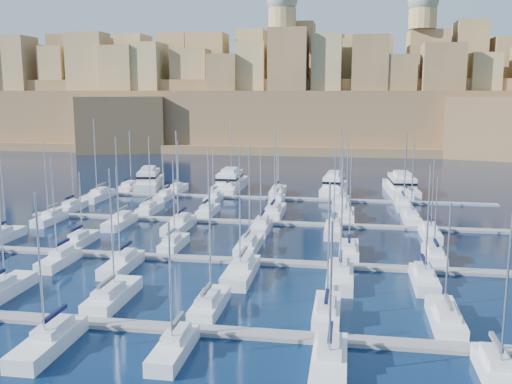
% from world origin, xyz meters
% --- Properties ---
extents(ground, '(600.00, 600.00, 0.00)m').
position_xyz_m(ground, '(0.00, 0.00, 0.00)').
color(ground, black).
rests_on(ground, ground).
extents(pontoon_near, '(84.00, 2.00, 0.40)m').
position_xyz_m(pontoon_near, '(0.00, -34.00, 0.20)').
color(pontoon_near, slate).
rests_on(pontoon_near, ground).
extents(pontoon_mid_near, '(84.00, 2.00, 0.40)m').
position_xyz_m(pontoon_mid_near, '(0.00, -12.00, 0.20)').
color(pontoon_mid_near, slate).
rests_on(pontoon_mid_near, ground).
extents(pontoon_mid_far, '(84.00, 2.00, 0.40)m').
position_xyz_m(pontoon_mid_far, '(0.00, 10.00, 0.20)').
color(pontoon_mid_far, slate).
rests_on(pontoon_mid_far, ground).
extents(pontoon_far, '(84.00, 2.00, 0.40)m').
position_xyz_m(pontoon_far, '(0.00, 32.00, 0.20)').
color(pontoon_far, slate).
rests_on(pontoon_far, ground).
extents(sailboat_1, '(2.84, 9.47, 14.30)m').
position_xyz_m(sailboat_1, '(-23.38, -28.38, 0.75)').
color(sailboat_1, white).
rests_on(sailboat_1, ground).
extents(sailboat_2, '(2.90, 9.67, 14.42)m').
position_xyz_m(sailboat_2, '(-10.82, -28.28, 0.75)').
color(sailboat_2, white).
rests_on(sailboat_2, ground).
extents(sailboat_3, '(2.55, 8.49, 12.88)m').
position_xyz_m(sailboat_3, '(-0.20, -28.87, 0.73)').
color(sailboat_3, white).
rests_on(sailboat_3, ground).
extents(sailboat_4, '(2.54, 8.46, 13.72)m').
position_xyz_m(sailboat_4, '(11.55, -28.88, 0.74)').
color(sailboat_4, white).
rests_on(sailboat_4, ground).
extents(sailboat_5, '(2.71, 9.03, 12.04)m').
position_xyz_m(sailboat_5, '(22.69, -28.60, 0.73)').
color(sailboat_5, white).
rests_on(sailboat_5, ground).
extents(sailboat_8, '(2.83, 9.42, 14.18)m').
position_xyz_m(sailboat_8, '(-11.70, -39.59, 0.75)').
color(sailboat_8, white).
rests_on(sailboat_8, ground).
extents(sailboat_9, '(2.41, 8.04, 11.95)m').
position_xyz_m(sailboat_9, '(-0.78, -38.91, 0.72)').
color(sailboat_9, white).
rests_on(sailboat_9, ground).
extents(sailboat_10, '(2.75, 9.18, 12.64)m').
position_xyz_m(sailboat_10, '(12.17, -39.48, 0.73)').
color(sailboat_10, white).
rests_on(sailboat_10, ground).
extents(sailboat_11, '(2.51, 8.38, 13.60)m').
position_xyz_m(sailboat_11, '(24.94, -39.08, 0.74)').
color(sailboat_11, white).
rests_on(sailboat_11, ground).
extents(sailboat_12, '(2.46, 8.19, 12.47)m').
position_xyz_m(sailboat_12, '(-37.02, -7.01, 0.72)').
color(sailboat_12, white).
rests_on(sailboat_12, ground).
extents(sailboat_13, '(2.32, 7.75, 10.81)m').
position_xyz_m(sailboat_13, '(-24.72, -7.23, 0.70)').
color(sailboat_13, white).
rests_on(sailboat_13, ground).
extents(sailboat_14, '(2.41, 8.03, 12.71)m').
position_xyz_m(sailboat_14, '(-10.83, -7.09, 0.72)').
color(sailboat_14, white).
rests_on(sailboat_14, ground).
extents(sailboat_15, '(2.75, 9.17, 15.02)m').
position_xyz_m(sailboat_15, '(-0.18, -6.53, 0.75)').
color(sailboat_15, white).
rests_on(sailboat_15, ground).
extents(sailboat_16, '(2.58, 8.59, 14.34)m').
position_xyz_m(sailboat_16, '(13.57, -6.81, 0.74)').
color(sailboat_16, white).
rests_on(sailboat_16, ground).
extents(sailboat_17, '(2.40, 7.99, 11.40)m').
position_xyz_m(sailboat_17, '(24.61, -7.11, 0.71)').
color(sailboat_17, white).
rests_on(sailboat_17, ground).
extents(sailboat_19, '(2.43, 8.10, 14.16)m').
position_xyz_m(sailboat_19, '(-22.88, -16.95, 0.74)').
color(sailboat_19, white).
rests_on(sailboat_19, ground).
extents(sailboat_20, '(2.73, 9.12, 13.29)m').
position_xyz_m(sailboat_20, '(-14.23, -17.44, 0.74)').
color(sailboat_20, white).
rests_on(sailboat_20, ground).
extents(sailboat_21, '(3.10, 10.33, 15.91)m').
position_xyz_m(sailboat_21, '(0.95, -18.04, 0.77)').
color(sailboat_21, white).
rests_on(sailboat_21, ground).
extents(sailboat_22, '(2.98, 9.95, 15.42)m').
position_xyz_m(sailboat_22, '(12.62, -17.85, 0.76)').
color(sailboat_22, white).
rests_on(sailboat_22, ground).
extents(sailboat_23, '(2.61, 8.69, 14.15)m').
position_xyz_m(sailboat_23, '(22.11, -17.23, 0.74)').
color(sailboat_23, white).
rests_on(sailboat_23, ground).
extents(sailboat_24, '(2.39, 7.95, 11.96)m').
position_xyz_m(sailboat_24, '(-37.22, 14.87, 0.72)').
color(sailboat_24, white).
rests_on(sailboat_24, ground).
extents(sailboat_25, '(2.61, 8.70, 14.12)m').
position_xyz_m(sailboat_25, '(-22.39, 15.24, 0.74)').
color(sailboat_25, white).
rests_on(sailboat_25, ground).
extents(sailboat_26, '(2.57, 8.56, 13.44)m').
position_xyz_m(sailboat_26, '(-11.48, 15.17, 0.73)').
color(sailboat_26, white).
rests_on(sailboat_26, ground).
extents(sailboat_27, '(3.18, 10.60, 15.20)m').
position_xyz_m(sailboat_27, '(0.36, 16.17, 0.77)').
color(sailboat_27, white).
rests_on(sailboat_27, ground).
extents(sailboat_28, '(2.72, 9.07, 14.92)m').
position_xyz_m(sailboat_28, '(13.00, 15.42, 0.75)').
color(sailboat_28, white).
rests_on(sailboat_28, ground).
extents(sailboat_29, '(2.71, 9.04, 13.78)m').
position_xyz_m(sailboat_29, '(23.89, 15.41, 0.74)').
color(sailboat_29, white).
rests_on(sailboat_29, ground).
extents(sailboat_30, '(2.53, 8.42, 13.95)m').
position_xyz_m(sailboat_30, '(-36.24, 4.90, 0.74)').
color(sailboat_30, white).
rests_on(sailboat_30, ground).
extents(sailboat_31, '(2.76, 9.21, 14.98)m').
position_xyz_m(sailboat_31, '(-23.58, 4.51, 0.75)').
color(sailboat_31, white).
rests_on(sailboat_31, ground).
extents(sailboat_32, '(3.10, 10.32, 16.14)m').
position_xyz_m(sailboat_32, '(-13.35, 3.97, 0.77)').
color(sailboat_32, white).
rests_on(sailboat_32, ground).
extents(sailboat_33, '(2.68, 8.93, 13.44)m').
position_xyz_m(sailboat_33, '(-0.18, 4.65, 0.74)').
color(sailboat_33, white).
rests_on(sailboat_33, ground).
extents(sailboat_34, '(2.66, 8.86, 14.19)m').
position_xyz_m(sailboat_34, '(11.20, 4.68, 0.74)').
color(sailboat_34, white).
rests_on(sailboat_34, ground).
extents(sailboat_35, '(2.57, 8.56, 12.27)m').
position_xyz_m(sailboat_35, '(25.65, 4.83, 0.72)').
color(sailboat_35, white).
rests_on(sailboat_35, ground).
extents(sailboat_36, '(2.77, 9.23, 13.48)m').
position_xyz_m(sailboat_36, '(-34.94, 37.50, 0.74)').
color(sailboat_36, white).
rests_on(sailboat_36, ground).
extents(sailboat_37, '(2.48, 8.26, 11.42)m').
position_xyz_m(sailboat_37, '(-23.80, 37.02, 0.71)').
color(sailboat_37, white).
rests_on(sailboat_37, ground).
extents(sailboat_38, '(3.19, 10.62, 16.73)m').
position_xyz_m(sailboat_38, '(-12.16, 38.18, 0.78)').
color(sailboat_38, white).
rests_on(sailboat_38, ground).
extents(sailboat_39, '(2.78, 9.26, 13.97)m').
position_xyz_m(sailboat_39, '(-1.63, 37.51, 0.74)').
color(sailboat_39, white).
rests_on(sailboat_39, ground).
extents(sailboat_40, '(2.91, 9.70, 14.04)m').
position_xyz_m(sailboat_40, '(11.37, 37.73, 0.75)').
color(sailboat_40, white).
rests_on(sailboat_40, ground).
extents(sailboat_41, '(2.81, 9.38, 13.91)m').
position_xyz_m(sailboat_41, '(24.81, 37.57, 0.75)').
color(sailboat_41, white).
rests_on(sailboat_41, ground).
extents(sailboat_42, '(3.12, 10.41, 16.70)m').
position_xyz_m(sailboat_42, '(-37.21, 25.92, 0.78)').
color(sailboat_42, white).
rests_on(sailboat_42, ground).
extents(sailboat_43, '(2.25, 7.50, 11.35)m').
position_xyz_m(sailboat_43, '(-23.66, 27.35, 0.71)').
color(sailboat_43, white).
rests_on(sailboat_43, ground).
extents(sailboat_44, '(2.39, 7.95, 10.84)m').
position_xyz_m(sailboat_44, '(-13.27, 27.13, 0.71)').
color(sailboat_44, white).
rests_on(sailboat_44, ground).
extents(sailboat_45, '(2.43, 8.09, 11.80)m').
position_xyz_m(sailboat_45, '(-0.52, 27.06, 0.72)').
color(sailboat_45, white).
rests_on(sailboat_45, ground).
extents(sailboat_46, '(3.06, 10.21, 14.35)m').
position_xyz_m(sailboat_46, '(11.91, 26.02, 0.76)').
color(sailboat_46, white).
rests_on(sailboat_46, ground).
extents(sailboat_47, '(2.69, 8.98, 12.45)m').
position_xyz_m(sailboat_47, '(23.56, 26.62, 0.73)').
color(sailboat_47, white).
rests_on(sailboat_47, ground).
extents(motor_yacht_a, '(8.10, 16.87, 5.25)m').
position_xyz_m(motor_yacht_a, '(-31.87, 41.30, 1.73)').
color(motor_yacht_a, white).
rests_on(motor_yacht_a, ground).
extents(motor_yacht_b, '(5.38, 17.35, 5.25)m').
position_xyz_m(motor_yacht_b, '(-12.96, 41.81, 1.73)').
color(motor_yacht_b, white).
rests_on(motor_yacht_b, ground).
extents(motor_yacht_c, '(5.77, 14.72, 5.25)m').
position_xyz_m(motor_yacht_c, '(10.15, 40.40, 1.73)').
color(motor_yacht_c, white).
rests_on(motor_yacht_c, ground).
extents(motor_yacht_d, '(6.78, 18.72, 5.25)m').
position_xyz_m(motor_yacht_d, '(24.43, 42.33, 1.73)').
color(motor_yacht_d, white).
rests_on(motor_yacht_d, ground).
extents(fortified_city, '(460.00, 108.95, 59.52)m').
position_xyz_m(fortified_city, '(-0.19, 155.26, 14.74)').
color(fortified_city, brown).
rests_on(fortified_city, ground).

